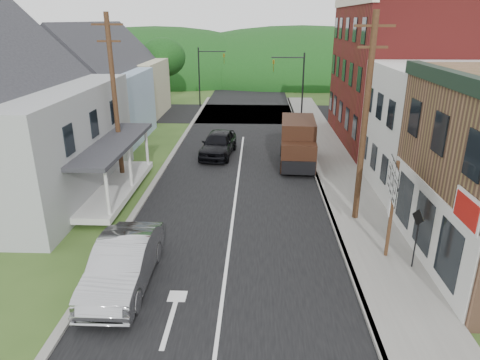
# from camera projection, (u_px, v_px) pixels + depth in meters

# --- Properties ---
(ground) EXTENTS (120.00, 120.00, 0.00)m
(ground) POSITION_uv_depth(u_px,v_px,m) (228.00, 257.00, 16.55)
(ground) COLOR #2D4719
(ground) RESTS_ON ground
(road) EXTENTS (9.00, 90.00, 0.02)m
(road) POSITION_uv_depth(u_px,v_px,m) (239.00, 171.00, 25.91)
(road) COLOR black
(road) RESTS_ON ground
(cross_road) EXTENTS (60.00, 9.00, 0.02)m
(cross_road) POSITION_uv_depth(u_px,v_px,m) (246.00, 114.00, 41.80)
(cross_road) COLOR black
(cross_road) RESTS_ON ground
(sidewalk_right) EXTENTS (2.80, 55.00, 0.15)m
(sidewalk_right) POSITION_uv_depth(u_px,v_px,m) (343.00, 183.00, 23.78)
(sidewalk_right) COLOR slate
(sidewalk_right) RESTS_ON ground
(curb_right) EXTENTS (0.20, 55.00, 0.15)m
(curb_right) POSITION_uv_depth(u_px,v_px,m) (319.00, 183.00, 23.84)
(curb_right) COLOR slate
(curb_right) RESTS_ON ground
(curb_left) EXTENTS (0.30, 55.00, 0.12)m
(curb_left) POSITION_uv_depth(u_px,v_px,m) (155.00, 181.00, 24.19)
(curb_left) COLOR slate
(curb_left) RESTS_ON ground
(storefront_white) EXTENTS (8.00, 7.00, 6.50)m
(storefront_white) POSITION_uv_depth(u_px,v_px,m) (456.00, 131.00, 21.99)
(storefront_white) COLOR silver
(storefront_white) RESTS_ON ground
(storefront_red) EXTENTS (8.00, 12.00, 10.00)m
(storefront_red) POSITION_uv_depth(u_px,v_px,m) (402.00, 74.00, 30.26)
(storefront_red) COLOR maroon
(storefront_red) RESTS_ON ground
(house_blue) EXTENTS (7.14, 8.16, 7.28)m
(house_blue) POSITION_uv_depth(u_px,v_px,m) (94.00, 91.00, 31.57)
(house_blue) COLOR #99B1D1
(house_blue) RESTS_ON ground
(house_cream) EXTENTS (7.14, 8.16, 7.28)m
(house_cream) POSITION_uv_depth(u_px,v_px,m) (124.00, 76.00, 40.01)
(house_cream) COLOR #B9B28F
(house_cream) RESTS_ON ground
(utility_pole_right) EXTENTS (1.60, 0.26, 9.00)m
(utility_pole_right) POSITION_uv_depth(u_px,v_px,m) (365.00, 120.00, 17.97)
(utility_pole_right) COLOR #472D19
(utility_pole_right) RESTS_ON ground
(utility_pole_left) EXTENTS (1.60, 0.26, 9.00)m
(utility_pole_left) POSITION_uv_depth(u_px,v_px,m) (115.00, 99.00, 22.64)
(utility_pole_left) COLOR #472D19
(utility_pole_left) RESTS_ON ground
(traffic_signal_right) EXTENTS (2.87, 0.20, 6.00)m
(traffic_signal_right) POSITION_uv_depth(u_px,v_px,m) (295.00, 79.00, 37.04)
(traffic_signal_right) COLOR black
(traffic_signal_right) RESTS_ON ground
(traffic_signal_left) EXTENTS (2.87, 0.20, 6.00)m
(traffic_signal_left) POSITION_uv_depth(u_px,v_px,m) (206.00, 70.00, 43.92)
(traffic_signal_left) COLOR black
(traffic_signal_left) RESTS_ON ground
(tree_left_c) EXTENTS (5.80, 5.80, 8.41)m
(tree_left_c) POSITION_uv_depth(u_px,v_px,m) (5.00, 56.00, 33.89)
(tree_left_c) COLOR #382616
(tree_left_c) RESTS_ON ground
(tree_left_d) EXTENTS (4.80, 4.80, 6.94)m
(tree_left_d) POSITION_uv_depth(u_px,v_px,m) (163.00, 57.00, 45.10)
(tree_left_d) COLOR #382616
(tree_left_d) RESTS_ON ground
(forested_ridge) EXTENTS (90.00, 30.00, 16.00)m
(forested_ridge) POSITION_uv_depth(u_px,v_px,m) (251.00, 77.00, 67.99)
(forested_ridge) COLOR black
(forested_ridge) RESTS_ON ground
(silver_sedan) EXTENTS (1.81, 5.09, 1.67)m
(silver_sedan) POSITION_uv_depth(u_px,v_px,m) (123.00, 264.00, 14.52)
(silver_sedan) COLOR #A8A8AD
(silver_sedan) RESTS_ON ground
(dark_sedan) EXTENTS (2.49, 5.07, 1.66)m
(dark_sedan) POSITION_uv_depth(u_px,v_px,m) (218.00, 144.00, 28.60)
(dark_sedan) COLOR black
(dark_sedan) RESTS_ON ground
(delivery_van) EXTENTS (2.35, 5.17, 2.83)m
(delivery_van) POSITION_uv_depth(u_px,v_px,m) (298.00, 143.00, 26.57)
(delivery_van) COLOR black
(delivery_van) RESTS_ON ground
(route_sign_cluster) EXTENTS (0.43, 2.15, 3.80)m
(route_sign_cluster) POSITION_uv_depth(u_px,v_px,m) (392.00, 196.00, 15.56)
(route_sign_cluster) COLOR #472D19
(route_sign_cluster) RESTS_ON sidewalk_right
(warning_sign) EXTENTS (0.21, 0.61, 2.30)m
(warning_sign) POSITION_uv_depth(u_px,v_px,m) (417.00, 231.00, 15.13)
(warning_sign) COLOR black
(warning_sign) RESTS_ON sidewalk_right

